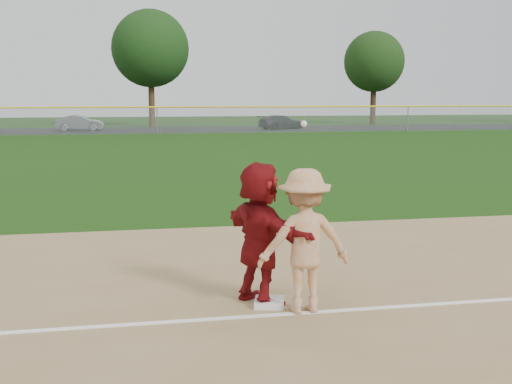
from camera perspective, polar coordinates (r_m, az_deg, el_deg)
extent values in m
plane|color=#173C0B|center=(9.30, 1.80, -9.31)|extent=(160.00, 160.00, 0.00)
cube|color=white|center=(8.55, 3.01, -10.76)|extent=(60.00, 0.10, 0.01)
cube|color=black|center=(54.74, -9.01, 5.49)|extent=(120.00, 10.00, 0.01)
cube|color=white|center=(8.86, 1.20, -9.79)|extent=(0.48, 0.48, 0.09)
imported|color=maroon|center=(8.75, 0.36, -3.67)|extent=(1.28, 1.90, 1.96)
imported|color=#5C5F64|center=(54.45, -15.39, 5.94)|extent=(3.86, 1.44, 1.26)
imported|color=black|center=(55.15, 2.25, 6.23)|extent=(4.37, 2.91, 1.18)
imported|color=#AFAFB2|center=(8.43, 4.31, -4.36)|extent=(1.24, 0.72, 1.90)
sphere|color=white|center=(8.49, 4.27, 6.07)|extent=(0.09, 0.09, 0.09)
plane|color=#999EA0|center=(48.70, -8.77, 6.29)|extent=(110.00, 0.00, 110.00)
cylinder|color=yellow|center=(48.67, -8.80, 7.47)|extent=(110.00, 0.12, 0.12)
cylinder|color=gray|center=(48.70, -8.77, 6.29)|extent=(0.08, 0.08, 2.00)
cylinder|color=gray|center=(53.39, 13.34, 6.36)|extent=(0.08, 0.08, 2.00)
cylinder|color=#372614|center=(60.16, -9.25, 7.70)|extent=(0.56, 0.56, 4.10)
sphere|color=black|center=(60.31, -9.37, 12.48)|extent=(7.00, 7.00, 7.00)
cylinder|color=#311E12|center=(65.95, 10.36, 7.54)|extent=(0.56, 0.56, 3.64)
sphere|color=black|center=(66.02, 10.46, 11.33)|extent=(6.00, 6.00, 6.00)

